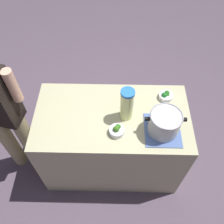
{
  "coord_description": "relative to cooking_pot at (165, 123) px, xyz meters",
  "views": [
    {
      "loc": [
        -0.03,
        1.21,
        2.6
      ],
      "look_at": [
        0.0,
        0.0,
        0.94
      ],
      "focal_mm": 39.28,
      "sensor_mm": 36.0,
      "label": 1
    }
  ],
  "objects": [
    {
      "name": "counter_slab",
      "position": [
        0.41,
        -0.14,
        -0.56
      ],
      "size": [
        1.34,
        0.72,
        0.89
      ],
      "primitive_type": "cube",
      "color": "#B5B088",
      "rests_on": "ground_plane"
    },
    {
      "name": "broccoli_bowl_front",
      "position": [
        -0.06,
        -0.35,
        -0.08
      ],
      "size": [
        0.13,
        0.13,
        0.07
      ],
      "color": "silver",
      "rests_on": "counter_slab"
    },
    {
      "name": "lemonade_pitcher",
      "position": [
        0.3,
        -0.15,
        0.05
      ],
      "size": [
        0.11,
        0.11,
        0.31
      ],
      "color": "#EAF097",
      "rests_on": "counter_slab"
    },
    {
      "name": "broccoli_bowl_center",
      "position": [
        0.37,
        0.03,
        -0.08
      ],
      "size": [
        0.12,
        0.12,
        0.09
      ],
      "color": "silver",
      "rests_on": "counter_slab"
    },
    {
      "name": "dish_cloth",
      "position": [
        -0.0,
        0.0,
        -0.11
      ],
      "size": [
        0.29,
        0.33,
        0.01
      ],
      "primitive_type": "cube",
      "color": "#516BA5",
      "rests_on": "counter_slab"
    },
    {
      "name": "ground_plane",
      "position": [
        0.41,
        -0.14,
        -1.0
      ],
      "size": [
        8.0,
        8.0,
        0.0
      ],
      "primitive_type": "plane",
      "color": "#594957"
    },
    {
      "name": "cooking_pot",
      "position": [
        0.0,
        0.0,
        0.0
      ],
      "size": [
        0.32,
        0.25,
        0.2
      ],
      "color": "#B7B7BC",
      "rests_on": "dish_cloth"
    },
    {
      "name": "person_cook",
      "position": [
        1.35,
        -0.13,
        -0.11
      ],
      "size": [
        0.5,
        0.26,
        1.61
      ],
      "color": "tan",
      "rests_on": "ground_plane"
    }
  ]
}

